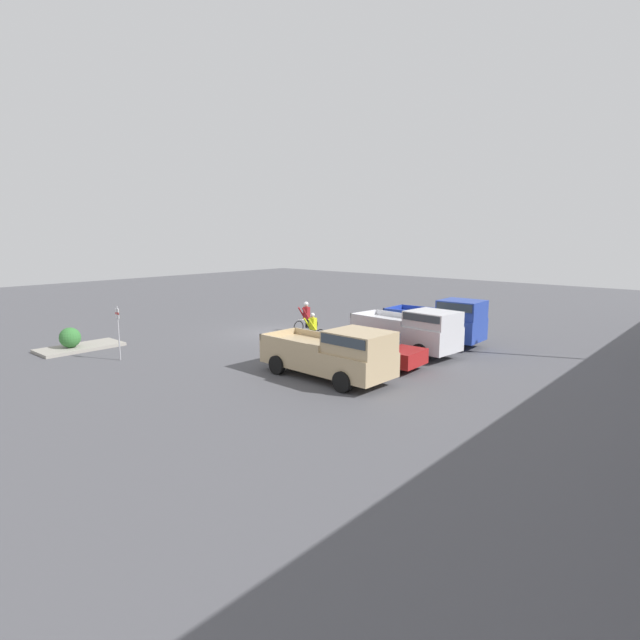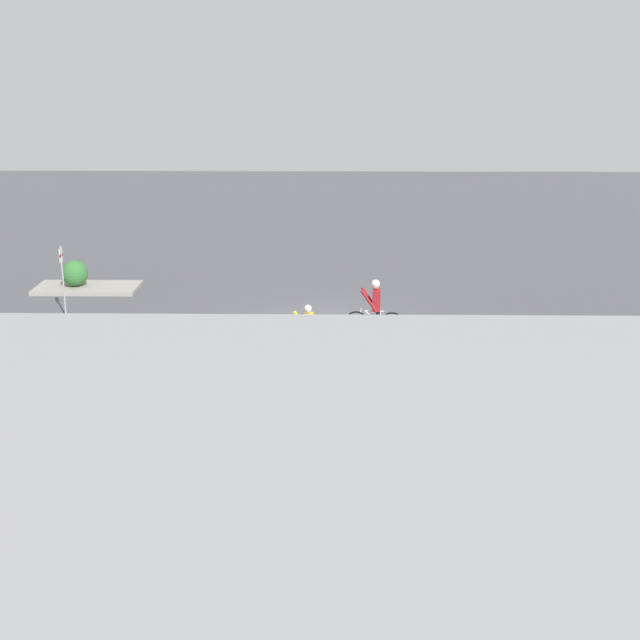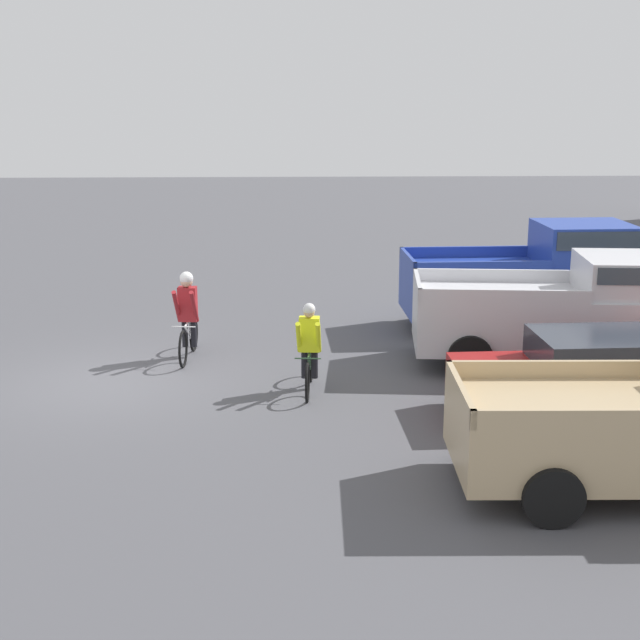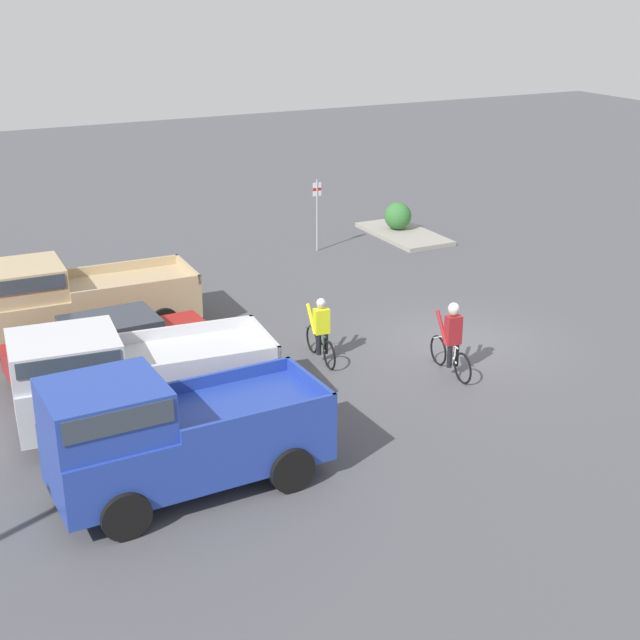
{
  "view_description": "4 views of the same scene",
  "coord_description": "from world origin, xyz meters",
  "px_view_note": "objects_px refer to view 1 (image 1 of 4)",
  "views": [
    {
      "loc": [
        19.24,
        20.75,
        5.55
      ],
      "look_at": [
        0.19,
        3.91,
        1.2
      ],
      "focal_mm": 28.0,
      "sensor_mm": 36.0,
      "label": 1
    },
    {
      "loc": [
        -0.19,
        28.47,
        8.52
      ],
      "look_at": [
        0.19,
        3.91,
        1.2
      ],
      "focal_mm": 50.0,
      "sensor_mm": 36.0,
      "label": 2
    },
    {
      "loc": [
        15.72,
        3.37,
        5.22
      ],
      "look_at": [
        0.19,
        3.91,
        1.2
      ],
      "focal_mm": 50.0,
      "sensor_mm": 36.0,
      "label": 3
    },
    {
      "loc": [
        -17.21,
        12.7,
        8.73
      ],
      "look_at": [
        0.19,
        3.91,
        1.2
      ],
      "focal_mm": 50.0,
      "sensor_mm": 36.0,
      "label": 4
    }
  ],
  "objects_px": {
    "pickup_truck_1": "(411,330)",
    "cyclist_0": "(312,328)",
    "pickup_truck_0": "(441,321)",
    "sedan_0": "(370,348)",
    "fire_lane_sign": "(118,328)",
    "cyclist_1": "(306,316)",
    "shrub": "(70,338)",
    "pickup_truck_2": "(335,353)"
  },
  "relations": [
    {
      "from": "pickup_truck_2",
      "to": "fire_lane_sign",
      "type": "height_order",
      "value": "fire_lane_sign"
    },
    {
      "from": "shrub",
      "to": "cyclist_1",
      "type": "bearing_deg",
      "value": 154.36
    },
    {
      "from": "shrub",
      "to": "pickup_truck_2",
      "type": "bearing_deg",
      "value": 110.22
    },
    {
      "from": "fire_lane_sign",
      "to": "shrub",
      "type": "bearing_deg",
      "value": -79.45
    },
    {
      "from": "pickup_truck_1",
      "to": "cyclist_1",
      "type": "height_order",
      "value": "pickup_truck_1"
    },
    {
      "from": "pickup_truck_2",
      "to": "cyclist_1",
      "type": "xyz_separation_m",
      "value": [
        -6.36,
        -7.47,
        -0.17
      ]
    },
    {
      "from": "pickup_truck_0",
      "to": "shrub",
      "type": "distance_m",
      "value": 18.35
    },
    {
      "from": "pickup_truck_0",
      "to": "cyclist_0",
      "type": "distance_m",
      "value": 6.59
    },
    {
      "from": "sedan_0",
      "to": "cyclist_0",
      "type": "xyz_separation_m",
      "value": [
        -1.49,
        -4.71,
        0.09
      ]
    },
    {
      "from": "sedan_0",
      "to": "fire_lane_sign",
      "type": "relative_size",
      "value": 1.96
    },
    {
      "from": "pickup_truck_1",
      "to": "pickup_truck_2",
      "type": "relative_size",
      "value": 0.96
    },
    {
      "from": "sedan_0",
      "to": "cyclist_1",
      "type": "distance_m",
      "value": 7.93
    },
    {
      "from": "cyclist_0",
      "to": "cyclist_1",
      "type": "xyz_separation_m",
      "value": [
        -2.06,
        -2.37,
        0.11
      ]
    },
    {
      "from": "cyclist_0",
      "to": "pickup_truck_2",
      "type": "bearing_deg",
      "value": 49.88
    },
    {
      "from": "pickup_truck_1",
      "to": "cyclist_1",
      "type": "xyz_separation_m",
      "value": [
        -0.78,
        -7.42,
        -0.24
      ]
    },
    {
      "from": "sedan_0",
      "to": "pickup_truck_1",
      "type": "bearing_deg",
      "value": 173.02
    },
    {
      "from": "sedan_0",
      "to": "pickup_truck_0",
      "type": "bearing_deg",
      "value": 175.87
    },
    {
      "from": "cyclist_1",
      "to": "fire_lane_sign",
      "type": "relative_size",
      "value": 0.76
    },
    {
      "from": "cyclist_0",
      "to": "cyclist_1",
      "type": "relative_size",
      "value": 0.97
    },
    {
      "from": "sedan_0",
      "to": "cyclist_0",
      "type": "height_order",
      "value": "cyclist_0"
    },
    {
      "from": "shrub",
      "to": "cyclist_0",
      "type": "bearing_deg",
      "value": 139.53
    },
    {
      "from": "sedan_0",
      "to": "pickup_truck_2",
      "type": "height_order",
      "value": "pickup_truck_2"
    },
    {
      "from": "fire_lane_sign",
      "to": "cyclist_0",
      "type": "bearing_deg",
      "value": 153.94
    },
    {
      "from": "pickup_truck_0",
      "to": "shrub",
      "type": "xyz_separation_m",
      "value": [
        13.14,
        -12.8,
        -0.58
      ]
    },
    {
      "from": "sedan_0",
      "to": "fire_lane_sign",
      "type": "distance_m",
      "value": 11.17
    },
    {
      "from": "sedan_0",
      "to": "shrub",
      "type": "xyz_separation_m",
      "value": [
        7.52,
        -12.4,
        -0.06
      ]
    },
    {
      "from": "pickup_truck_1",
      "to": "shrub",
      "type": "relative_size",
      "value": 5.46
    },
    {
      "from": "cyclist_1",
      "to": "shrub",
      "type": "height_order",
      "value": "cyclist_1"
    },
    {
      "from": "sedan_0",
      "to": "fire_lane_sign",
      "type": "xyz_separation_m",
      "value": [
        6.85,
        -8.79,
        0.77
      ]
    },
    {
      "from": "pickup_truck_0",
      "to": "sedan_0",
      "type": "distance_m",
      "value": 5.65
    },
    {
      "from": "pickup_truck_0",
      "to": "fire_lane_sign",
      "type": "height_order",
      "value": "fire_lane_sign"
    },
    {
      "from": "cyclist_1",
      "to": "fire_lane_sign",
      "type": "xyz_separation_m",
      "value": [
        10.4,
        -1.71,
        0.57
      ]
    },
    {
      "from": "pickup_truck_0",
      "to": "cyclist_0",
      "type": "relative_size",
      "value": 2.76
    },
    {
      "from": "cyclist_0",
      "to": "pickup_truck_0",
      "type": "bearing_deg",
      "value": 128.88
    },
    {
      "from": "pickup_truck_2",
      "to": "cyclist_1",
      "type": "distance_m",
      "value": 9.81
    },
    {
      "from": "pickup_truck_0",
      "to": "pickup_truck_1",
      "type": "distance_m",
      "value": 2.85
    },
    {
      "from": "pickup_truck_0",
      "to": "sedan_0",
      "type": "height_order",
      "value": "pickup_truck_0"
    },
    {
      "from": "pickup_truck_0",
      "to": "fire_lane_sign",
      "type": "distance_m",
      "value": 15.49
    },
    {
      "from": "pickup_truck_1",
      "to": "cyclist_0",
      "type": "relative_size",
      "value": 2.97
    },
    {
      "from": "sedan_0",
      "to": "shrub",
      "type": "bearing_deg",
      "value": -58.76
    },
    {
      "from": "cyclist_1",
      "to": "fire_lane_sign",
      "type": "height_order",
      "value": "fire_lane_sign"
    },
    {
      "from": "shrub",
      "to": "pickup_truck_1",
      "type": "bearing_deg",
      "value": 128.93
    }
  ]
}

